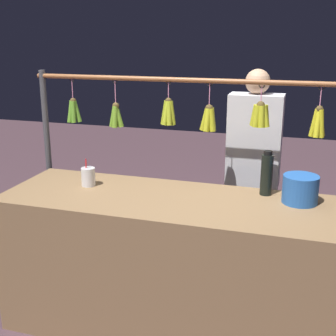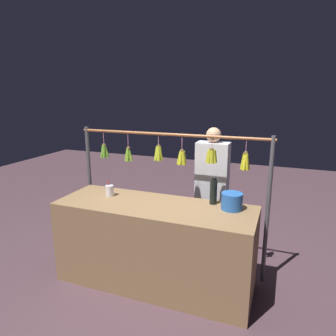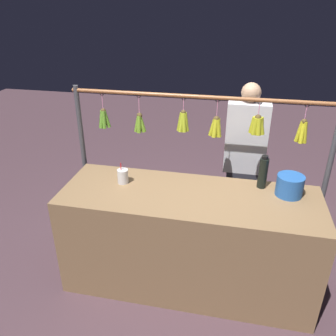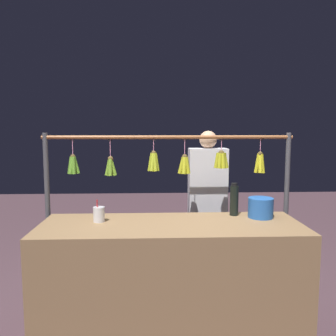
{
  "view_description": "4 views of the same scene",
  "coord_description": "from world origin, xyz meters",
  "px_view_note": "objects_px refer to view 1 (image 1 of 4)",
  "views": [
    {
      "loc": [
        -0.75,
        2.44,
        1.83
      ],
      "look_at": [
        0.0,
        0.0,
        1.07
      ],
      "focal_mm": 48.52,
      "sensor_mm": 36.0,
      "label": 1
    },
    {
      "loc": [
        -1.19,
        2.71,
        2.01
      ],
      "look_at": [
        -0.15,
        0.0,
        1.28
      ],
      "focal_mm": 33.15,
      "sensor_mm": 36.0,
      "label": 2
    },
    {
      "loc": [
        -0.31,
        2.28,
        2.26
      ],
      "look_at": [
        0.17,
        0.0,
        1.1
      ],
      "focal_mm": 36.74,
      "sensor_mm": 36.0,
      "label": 3
    },
    {
      "loc": [
        0.13,
        2.56,
        1.61
      ],
      "look_at": [
        0.02,
        0.0,
        1.32
      ],
      "focal_mm": 36.26,
      "sensor_mm": 36.0,
      "label": 4
    }
  ],
  "objects_px": {
    "water_bottle": "(267,174)",
    "blue_bucket": "(300,189)",
    "drink_cup": "(88,177)",
    "vendor_person": "(252,180)"
  },
  "relations": [
    {
      "from": "drink_cup",
      "to": "vendor_person",
      "type": "distance_m",
      "value": 1.22
    },
    {
      "from": "water_bottle",
      "to": "vendor_person",
      "type": "xyz_separation_m",
      "value": [
        0.14,
        -0.55,
        -0.23
      ]
    },
    {
      "from": "drink_cup",
      "to": "vendor_person",
      "type": "xyz_separation_m",
      "value": [
        -0.97,
        -0.71,
        -0.15
      ]
    },
    {
      "from": "water_bottle",
      "to": "drink_cup",
      "type": "relative_size",
      "value": 1.56
    },
    {
      "from": "water_bottle",
      "to": "blue_bucket",
      "type": "height_order",
      "value": "water_bottle"
    },
    {
      "from": "drink_cup",
      "to": "vendor_person",
      "type": "relative_size",
      "value": 0.11
    },
    {
      "from": "vendor_person",
      "to": "blue_bucket",
      "type": "bearing_deg",
      "value": 118.58
    },
    {
      "from": "water_bottle",
      "to": "blue_bucket",
      "type": "distance_m",
      "value": 0.23
    },
    {
      "from": "blue_bucket",
      "to": "drink_cup",
      "type": "height_order",
      "value": "drink_cup"
    },
    {
      "from": "water_bottle",
      "to": "blue_bucket",
      "type": "bearing_deg",
      "value": 157.58
    }
  ]
}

